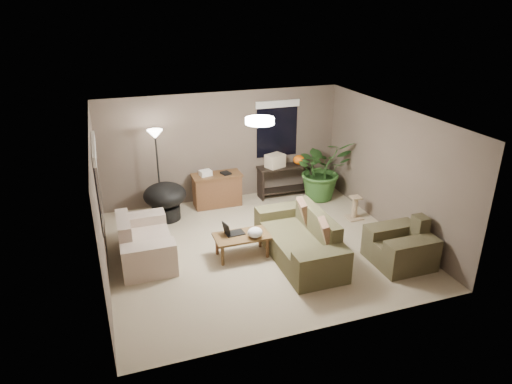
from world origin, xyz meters
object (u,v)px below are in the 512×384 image
object	(u,v)px
papasan_chair	(165,199)
desk	(217,190)
houseplant	(322,175)
coffee_table	(242,238)
console_table	(285,178)
armchair	(401,248)
loveseat	(144,244)
cat_scratching_post	(355,209)
main_sofa	(301,242)
floor_lamp	(156,145)

from	to	relation	value
papasan_chair	desk	bearing A→B (deg)	15.23
papasan_chair	houseplant	xyz separation A→B (m)	(3.63, -0.05, 0.10)
coffee_table	console_table	bearing A→B (deg)	52.73
armchair	desk	distance (m)	4.24
loveseat	cat_scratching_post	xyz separation A→B (m)	(4.44, 0.22, -0.08)
coffee_table	desk	distance (m)	2.33
coffee_table	console_table	world-z (taller)	console_table
main_sofa	papasan_chair	bearing A→B (deg)	131.33
papasan_chair	floor_lamp	world-z (taller)	floor_lamp
console_table	papasan_chair	xyz separation A→B (m)	(-2.87, -0.36, 0.03)
main_sofa	papasan_chair	distance (m)	3.15
loveseat	cat_scratching_post	world-z (taller)	loveseat
floor_lamp	houseplant	bearing A→B (deg)	-3.86
papasan_chair	cat_scratching_post	distance (m)	4.03
console_table	coffee_table	bearing A→B (deg)	-127.27
loveseat	cat_scratching_post	distance (m)	4.45
console_table	houseplant	size ratio (longest dim) A/B	0.90
loveseat	desk	bearing A→B (deg)	45.18
papasan_chair	houseplant	distance (m)	3.63
armchair	coffee_table	distance (m)	2.82
main_sofa	console_table	xyz separation A→B (m)	(0.79, 2.72, 0.14)
desk	papasan_chair	bearing A→B (deg)	-164.77
cat_scratching_post	main_sofa	bearing A→B (deg)	-148.43
cat_scratching_post	loveseat	bearing A→B (deg)	-177.11
armchair	desk	bearing A→B (deg)	125.32
floor_lamp	papasan_chair	bearing A→B (deg)	-69.67
main_sofa	cat_scratching_post	xyz separation A→B (m)	(1.74, 1.07, -0.08)
houseplant	cat_scratching_post	bearing A→B (deg)	-81.62
armchair	coffee_table	size ratio (longest dim) A/B	1.00
armchair	desk	size ratio (longest dim) A/B	0.91
loveseat	armchair	distance (m)	4.58
coffee_table	desk	size ratio (longest dim) A/B	0.91
loveseat	floor_lamp	world-z (taller)	floor_lamp
main_sofa	houseplant	distance (m)	2.80
loveseat	console_table	xyz separation A→B (m)	(3.49, 1.88, 0.14)
main_sofa	papasan_chair	world-z (taller)	main_sofa
desk	cat_scratching_post	size ratio (longest dim) A/B	2.20
desk	loveseat	bearing A→B (deg)	-134.82
floor_lamp	houseplant	size ratio (longest dim) A/B	1.32
main_sofa	armchair	size ratio (longest dim) A/B	2.20
main_sofa	console_table	world-z (taller)	main_sofa
loveseat	houseplant	size ratio (longest dim) A/B	1.11
papasan_chair	cat_scratching_post	size ratio (longest dim) A/B	1.84
loveseat	papasan_chair	bearing A→B (deg)	67.60
cat_scratching_post	papasan_chair	bearing A→B (deg)	161.26
floor_lamp	cat_scratching_post	distance (m)	4.39
armchair	cat_scratching_post	world-z (taller)	armchair
desk	floor_lamp	size ratio (longest dim) A/B	0.58
loveseat	desk	distance (m)	2.61
houseplant	console_table	bearing A→B (deg)	151.73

